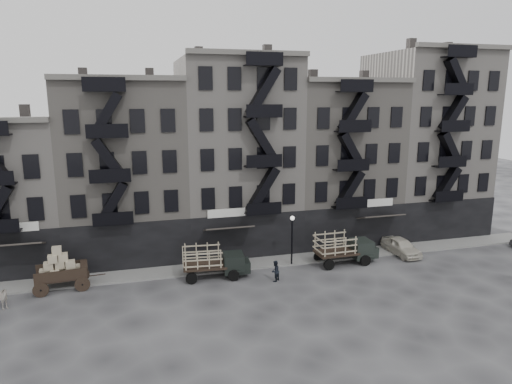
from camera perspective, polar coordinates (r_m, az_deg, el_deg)
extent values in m
plane|color=#38383A|center=(35.46, 1.25, -11.11)|extent=(140.00, 140.00, 0.00)
cube|color=slate|center=(38.77, -0.34, -8.90)|extent=(55.00, 2.50, 0.15)
cube|color=#A29C95|center=(43.32, -29.25, -0.06)|extent=(10.00, 10.00, 12.00)
cube|color=#4C4744|center=(42.05, -26.85, 8.95)|extent=(0.70, 0.70, 1.20)
cube|color=gray|center=(41.74, -16.05, 2.71)|extent=(10.00, 10.00, 15.00)
cube|color=black|center=(38.20, -15.62, -6.62)|extent=(10.00, 0.35, 4.00)
cube|color=#595651|center=(36.10, -16.84, 13.55)|extent=(10.00, 0.50, 0.40)
cube|color=#4C4744|center=(41.42, -20.98, 13.58)|extent=(0.70, 0.70, 1.20)
cube|color=#4C4744|center=(41.30, -13.15, 14.06)|extent=(0.70, 0.70, 1.20)
cube|color=#A29C95|center=(42.62, -2.53, 4.71)|extent=(10.00, 10.00, 17.00)
cube|color=black|center=(39.32, -0.84, -5.62)|extent=(10.00, 0.35, 4.00)
cube|color=#595651|center=(37.40, -0.83, 17.05)|extent=(10.00, 0.50, 0.40)
cube|color=#4C4744|center=(41.86, -6.84, 16.99)|extent=(0.70, 0.70, 1.20)
cube|color=#4C4744|center=(43.04, 0.74, 16.94)|extent=(0.70, 0.70, 1.20)
cube|color=gray|center=(45.99, 9.75, 3.84)|extent=(10.00, 10.00, 15.00)
cube|color=black|center=(42.81, 12.27, -4.42)|extent=(10.00, 0.35, 4.00)
cube|color=#595651|center=(40.94, 13.25, 13.51)|extent=(10.00, 0.50, 0.40)
cube|color=#4C4744|center=(44.37, 6.51, 14.13)|extent=(0.70, 0.70, 1.20)
cube|color=#4C4744|center=(46.67, 12.98, 13.80)|extent=(0.70, 0.70, 1.20)
cube|color=#A29C95|center=(50.83, 20.14, 5.75)|extent=(10.00, 10.00, 18.00)
cube|color=black|center=(48.16, 22.91, -3.27)|extent=(10.00, 0.35, 4.00)
cube|color=#595651|center=(46.68, 24.76, 16.24)|extent=(10.00, 0.50, 0.40)
cube|color=#4C4744|center=(49.13, 18.00, 16.94)|extent=(0.70, 0.70, 1.20)
cube|color=#4C4744|center=(52.28, 23.26, 16.24)|extent=(0.70, 0.70, 1.20)
cylinder|color=black|center=(37.94, 4.51, -6.33)|extent=(0.14, 0.14, 4.00)
sphere|color=silver|center=(37.33, 4.57, -3.27)|extent=(0.36, 0.36, 0.36)
cube|color=black|center=(36.64, -23.11, -9.69)|extent=(3.69, 2.20, 0.20)
cylinder|color=black|center=(36.00, -25.31, -11.03)|extent=(1.08, 0.20, 1.08)
cylinder|color=black|center=(37.81, -25.12, -9.91)|extent=(1.08, 0.20, 1.08)
cylinder|color=black|center=(35.84, -20.88, -10.75)|extent=(1.08, 0.20, 1.08)
cylinder|color=black|center=(37.66, -20.91, -9.63)|extent=(1.08, 0.20, 1.08)
cube|color=black|center=(36.45, -20.68, -8.94)|extent=(0.64, 1.61, 0.78)
cube|color=black|center=(35.89, -6.43, -9.13)|extent=(3.46, 2.23, 0.17)
cube|color=black|center=(36.04, -2.85, -8.81)|extent=(1.70, 1.88, 1.45)
cube|color=black|center=(36.26, -1.46, -9.16)|extent=(0.91, 1.52, 0.87)
cylinder|color=black|center=(35.39, -2.79, -10.40)|extent=(0.89, 0.29, 0.87)
cylinder|color=black|center=(37.18, -3.18, -9.27)|extent=(0.89, 0.29, 0.87)
cylinder|color=black|center=(35.17, -8.06, -10.66)|extent=(0.89, 0.29, 0.87)
cylinder|color=black|center=(36.97, -8.18, -9.51)|extent=(0.89, 0.29, 0.87)
cube|color=black|center=(38.99, 10.00, -7.44)|extent=(3.45, 2.08, 0.18)
cube|color=black|center=(40.00, 12.99, -6.91)|extent=(1.64, 1.84, 1.50)
cube|color=black|center=(40.53, 14.09, -7.16)|extent=(0.83, 1.52, 0.90)
cylinder|color=black|center=(39.36, 13.53, -8.34)|extent=(0.91, 0.24, 0.90)
cylinder|color=black|center=(41.00, 12.13, -7.43)|extent=(0.91, 0.24, 0.90)
cylinder|color=black|center=(37.89, 9.13, -8.96)|extent=(0.91, 0.24, 0.90)
cylinder|color=black|center=(39.59, 7.87, -7.99)|extent=(0.91, 0.24, 0.90)
imported|color=beige|center=(42.80, 17.70, -6.49)|extent=(1.98, 4.47, 1.49)
imported|color=black|center=(35.21, 2.40, -9.84)|extent=(1.01, 0.98, 1.63)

